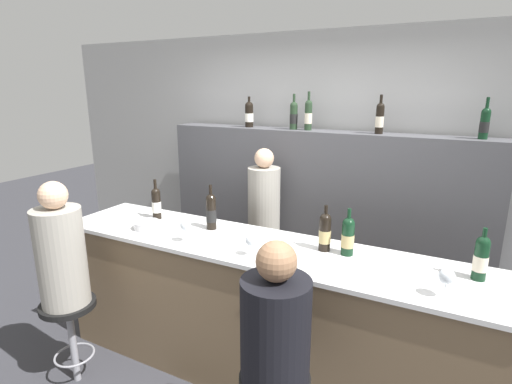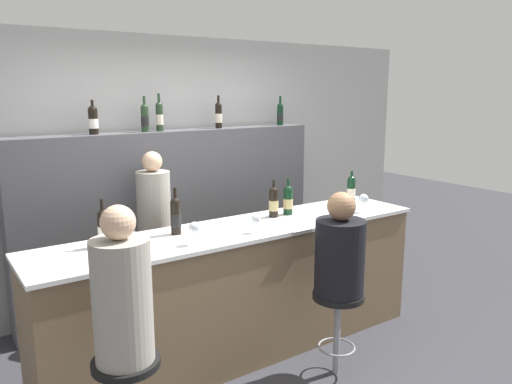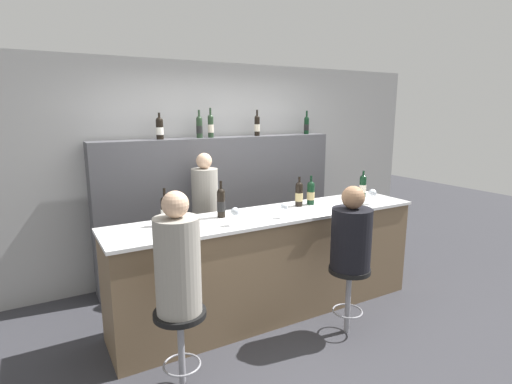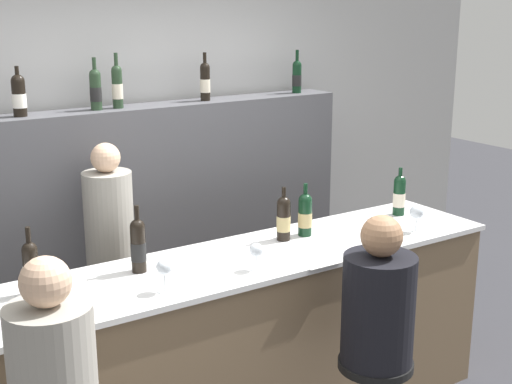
{
  "view_description": "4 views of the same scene",
  "coord_description": "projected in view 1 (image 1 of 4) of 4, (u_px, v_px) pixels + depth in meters",
  "views": [
    {
      "loc": [
        1.14,
        -1.97,
        2.1
      ],
      "look_at": [
        -0.02,
        0.27,
        1.43
      ],
      "focal_mm": 28.0,
      "sensor_mm": 36.0,
      "label": 1
    },
    {
      "loc": [
        -2.01,
        -2.82,
        2.09
      ],
      "look_at": [
        0.2,
        0.39,
        1.29
      ],
      "focal_mm": 35.0,
      "sensor_mm": 36.0,
      "label": 2
    },
    {
      "loc": [
        -2.0,
        -2.88,
        2.04
      ],
      "look_at": [
        -0.21,
        0.27,
        1.29
      ],
      "focal_mm": 28.0,
      "sensor_mm": 36.0,
      "label": 3
    },
    {
      "loc": [
        -1.85,
        -2.71,
        2.37
      ],
      "look_at": [
        0.13,
        0.3,
        1.4
      ],
      "focal_mm": 50.0,
      "sensor_mm": 36.0,
      "label": 4
    }
  ],
  "objects": [
    {
      "name": "wall_back",
      "position": [
        326.0,
        172.0,
        3.88
      ],
      "size": [
        6.4,
        0.05,
        2.6
      ],
      "color": "#9E9E9E",
      "rests_on": "ground_plane"
    },
    {
      "name": "bar_counter",
      "position": [
        261.0,
        313.0,
        2.87
      ],
      "size": [
        3.2,
        0.67,
        1.04
      ],
      "color": "brown",
      "rests_on": "ground_plane"
    },
    {
      "name": "back_bar_cabinet",
      "position": [
        317.0,
        221.0,
        3.8
      ],
      "size": [
        3.0,
        0.28,
        1.72
      ],
      "color": "#4C4C51",
      "rests_on": "ground_plane"
    },
    {
      "name": "wine_bottle_counter_0",
      "position": [
        156.0,
        203.0,
        3.26
      ],
      "size": [
        0.07,
        0.07,
        0.33
      ],
      "color": "black",
      "rests_on": "bar_counter"
    },
    {
      "name": "wine_bottle_counter_1",
      "position": [
        211.0,
        211.0,
        3.02
      ],
      "size": [
        0.08,
        0.08,
        0.35
      ],
      "color": "black",
      "rests_on": "bar_counter"
    },
    {
      "name": "wine_bottle_counter_2",
      "position": [
        325.0,
        232.0,
        2.62
      ],
      "size": [
        0.08,
        0.08,
        0.31
      ],
      "color": "black",
      "rests_on": "bar_counter"
    },
    {
      "name": "wine_bottle_counter_3",
      "position": [
        348.0,
        236.0,
        2.56
      ],
      "size": [
        0.08,
        0.08,
        0.31
      ],
      "color": "black",
      "rests_on": "bar_counter"
    },
    {
      "name": "wine_bottle_counter_4",
      "position": [
        481.0,
        258.0,
        2.22
      ],
      "size": [
        0.08,
        0.08,
        0.31
      ],
      "color": "black",
      "rests_on": "bar_counter"
    },
    {
      "name": "wine_bottle_backbar_0",
      "position": [
        249.0,
        114.0,
        3.87
      ],
      "size": [
        0.08,
        0.08,
        0.29
      ],
      "color": "black",
      "rests_on": "back_bar_cabinet"
    },
    {
      "name": "wine_bottle_backbar_1",
      "position": [
        294.0,
        115.0,
        3.66
      ],
      "size": [
        0.07,
        0.07,
        0.32
      ],
      "color": "#233823",
      "rests_on": "back_bar_cabinet"
    },
    {
      "name": "wine_bottle_backbar_2",
      "position": [
        308.0,
        115.0,
        3.59
      ],
      "size": [
        0.07,
        0.07,
        0.34
      ],
      "color": "#233823",
      "rests_on": "back_bar_cabinet"
    },
    {
      "name": "wine_bottle_backbar_3",
      "position": [
        380.0,
        118.0,
        3.32
      ],
      "size": [
        0.07,
        0.07,
        0.32
      ],
      "color": "black",
      "rests_on": "back_bar_cabinet"
    },
    {
      "name": "wine_bottle_backbar_4",
      "position": [
        485.0,
        123.0,
        2.98
      ],
      "size": [
        0.07,
        0.07,
        0.31
      ],
      "color": "black",
      "rests_on": "back_bar_cabinet"
    },
    {
      "name": "wine_glass_0",
      "position": [
        186.0,
        226.0,
        2.77
      ],
      "size": [
        0.08,
        0.08,
        0.16
      ],
      "color": "silver",
      "rests_on": "bar_counter"
    },
    {
      "name": "wine_glass_1",
      "position": [
        251.0,
        241.0,
        2.54
      ],
      "size": [
        0.07,
        0.07,
        0.14
      ],
      "color": "silver",
      "rests_on": "bar_counter"
    },
    {
      "name": "wine_glass_2",
      "position": [
        447.0,
        277.0,
        2.03
      ],
      "size": [
        0.08,
        0.08,
        0.16
      ],
      "color": "silver",
      "rests_on": "bar_counter"
    },
    {
      "name": "metal_bowl",
      "position": [
        147.0,
        225.0,
        3.05
      ],
      "size": [
        0.2,
        0.2,
        0.06
      ],
      "color": "#B7B7BC",
      "rests_on": "bar_counter"
    },
    {
      "name": "tasting_menu",
      "position": [
        298.0,
        267.0,
        2.41
      ],
      "size": [
        0.21,
        0.3,
        0.0
      ],
      "color": "white",
      "rests_on": "bar_counter"
    },
    {
      "name": "bar_stool_left",
      "position": [
        70.0,
        320.0,
        2.83
      ],
      "size": [
        0.38,
        0.38,
        0.64
      ],
      "color": "gray",
      "rests_on": "ground_plane"
    },
    {
      "name": "guest_seated_left",
      "position": [
        61.0,
        252.0,
        2.7
      ],
      "size": [
        0.32,
        0.32,
        0.87
      ],
      "color": "gray",
      "rests_on": "bar_stool_left"
    },
    {
      "name": "guest_seated_right",
      "position": [
        276.0,
        323.0,
        2.0
      ],
      "size": [
        0.36,
        0.36,
        0.75
      ],
      "color": "black",
      "rests_on": "bar_stool_right"
    },
    {
      "name": "bartender",
      "position": [
        264.0,
        240.0,
        3.66
      ],
      "size": [
        0.29,
        0.29,
        1.58
      ],
      "color": "gray",
      "rests_on": "ground_plane"
    }
  ]
}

